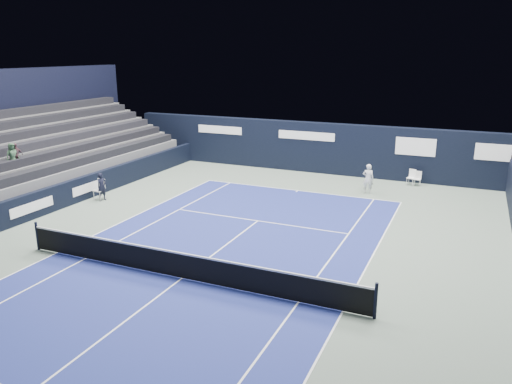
% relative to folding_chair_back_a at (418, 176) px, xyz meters
% --- Properties ---
extents(ground, '(48.00, 48.00, 0.00)m').
position_rel_folding_chair_back_a_xyz_m(ground, '(-5.83, -13.68, -0.55)').
color(ground, '#596A5D').
rests_on(ground, ground).
extents(court_surface, '(10.97, 23.77, 0.01)m').
position_rel_folding_chair_back_a_xyz_m(court_surface, '(-5.83, -15.68, -0.54)').
color(court_surface, navy).
rests_on(court_surface, ground).
extents(folding_chair_back_a, '(0.39, 0.41, 0.82)m').
position_rel_folding_chair_back_a_xyz_m(folding_chair_back_a, '(0.00, 0.00, 0.00)').
color(folding_chair_back_a, white).
rests_on(folding_chair_back_a, ground).
extents(folding_chair_back_b, '(0.48, 0.47, 0.90)m').
position_rel_folding_chair_back_a_xyz_m(folding_chair_back_b, '(-0.34, -0.04, -0.03)').
color(folding_chair_back_b, white).
rests_on(folding_chair_back_b, ground).
extents(line_judge_chair, '(0.49, 0.48, 1.07)m').
position_rel_folding_chair_back_a_xyz_m(line_judge_chair, '(-14.54, -9.40, 0.06)').
color(line_judge_chair, silver).
rests_on(line_judge_chair, ground).
extents(line_judge, '(0.48, 0.60, 1.43)m').
position_rel_folding_chair_back_a_xyz_m(line_judge, '(-14.35, -9.49, 0.17)').
color(line_judge, black).
rests_on(line_judge, ground).
extents(court_markings, '(11.03, 23.83, 0.00)m').
position_rel_folding_chair_back_a_xyz_m(court_markings, '(-5.83, -15.68, -0.54)').
color(court_markings, white).
rests_on(court_markings, court_surface).
extents(tennis_net, '(12.90, 0.10, 1.10)m').
position_rel_folding_chair_back_a_xyz_m(tennis_net, '(-5.83, -15.68, -0.04)').
color(tennis_net, black).
rests_on(tennis_net, ground).
extents(back_sponsor_wall, '(26.00, 0.63, 3.10)m').
position_rel_folding_chair_back_a_xyz_m(back_sponsor_wall, '(-5.82, 0.82, 1.01)').
color(back_sponsor_wall, black).
rests_on(back_sponsor_wall, ground).
extents(side_barrier_left, '(0.33, 22.00, 1.20)m').
position_rel_folding_chair_back_a_xyz_m(side_barrier_left, '(-15.33, -9.70, 0.05)').
color(side_barrier_left, black).
rests_on(side_barrier_left, ground).
extents(spectator_stand, '(6.00, 18.00, 6.40)m').
position_rel_folding_chair_back_a_xyz_m(spectator_stand, '(-19.11, -8.69, 1.41)').
color(spectator_stand, '#545456').
rests_on(spectator_stand, ground).
extents(tennis_player, '(0.63, 0.84, 1.59)m').
position_rel_folding_chair_back_a_xyz_m(tennis_player, '(-2.27, -2.75, 0.25)').
color(tennis_player, white).
rests_on(tennis_player, ground).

